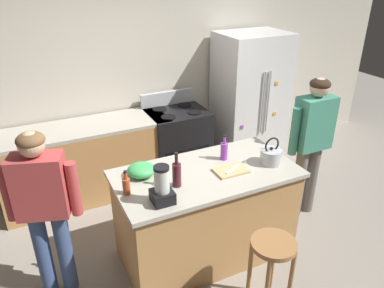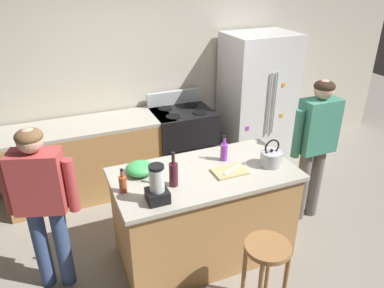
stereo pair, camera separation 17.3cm
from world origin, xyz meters
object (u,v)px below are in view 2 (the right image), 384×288
Objects in this scene: refrigerator at (256,102)px; stove_range at (183,143)px; kitchen_island at (204,214)px; bottle_soda at (224,151)px; cutting_board at (230,172)px; bottle_cooking_sauce at (123,184)px; mixing_bowl at (140,169)px; bottle_wine at (174,173)px; person_by_island_left at (42,197)px; bar_stool at (266,261)px; person_by_sink_right at (316,139)px; chef_knife at (232,170)px; blender_appliance at (157,186)px; tea_kettle at (271,158)px.

refrigerator reaches higher than stove_range.
kitchen_island is at bearing -134.36° from refrigerator.
bottle_soda reaches higher than cutting_board.
kitchen_island is 7.75× the size of bottle_cooking_sauce.
kitchen_island is 6.61× the size of mixing_bowl.
refrigerator reaches higher than kitchen_island.
person_by_island_left is at bearing 166.43° from bottle_wine.
bottle_cooking_sauce is (-0.91, 0.80, 0.47)m from bar_stool.
person_by_sink_right is at bearing 3.95° from bottle_cooking_sauce.
bar_stool is at bearing -121.13° from chef_knife.
stove_range is 1.57× the size of bar_stool.
person_by_island_left is 7.16× the size of bottle_cooking_sauce.
chef_knife is (0.76, 0.17, -0.11)m from blender_appliance.
chef_knife is at bearing -3.63° from bottle_cooking_sauce.
blender_appliance is (-0.53, -0.26, 0.60)m from kitchen_island.
bottle_wine is 1.25× the size of mixing_bowl.
person_by_sink_right is 1.69m from bottle_wine.
bottle_wine is (-0.71, -1.62, 0.58)m from stove_range.
person_by_island_left is 4.80× the size of blender_appliance.
bottle_soda is at bearing 75.57° from cutting_board.
cutting_board is 1.36× the size of chef_knife.
refrigerator reaches higher than bottle_wine.
bottle_wine reaches higher than bottle_soda.
tea_kettle is (0.96, -0.02, -0.04)m from bottle_wine.
kitchen_island is at bearing 26.44° from blender_appliance.
refrigerator is 2.67m from blender_appliance.
tea_kettle is at bearing -81.31° from stove_range.
refrigerator reaches higher than bar_stool.
mixing_bowl reaches higher than bar_stool.
chef_knife is at bearing -99.75° from bottle_soda.
bottle_cooking_sauce is 1.38m from tea_kettle.
bar_stool is 0.85m from chef_knife.
refrigerator is at bearing 45.64° from kitchen_island.
bottle_wine reaches higher than chef_knife.
stove_range is at bearing 178.71° from refrigerator.
blender_appliance reaches higher than kitchen_island.
person_by_island_left is 1.61m from cutting_board.
blender_appliance is 0.90m from bottle_soda.
person_by_sink_right is 5.41× the size of cutting_board.
kitchen_island is 0.85m from blender_appliance.
refrigerator is at bearing 25.19° from person_by_island_left.
stove_range is 4.38× the size of bottle_soda.
refrigerator is at bearing 60.67° from bar_stool.
bottle_soda reaches higher than mixing_bowl.
kitchen_island is at bearing 16.09° from bottle_wine.
bottle_soda is (0.11, 0.97, 0.49)m from bar_stool.
refrigerator reaches higher than tea_kettle.
person_by_sink_right reaches higher than bar_stool.
kitchen_island is 1.49× the size of stove_range.
bottle_soda reaches higher than stove_range.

